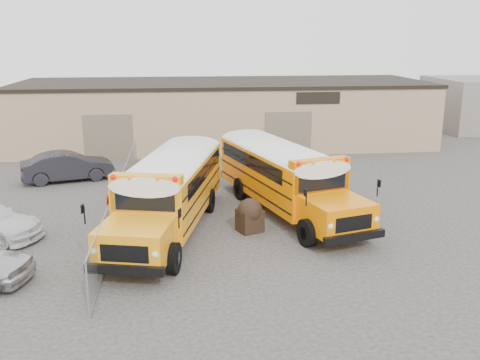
{
  "coord_description": "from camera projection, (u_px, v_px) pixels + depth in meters",
  "views": [
    {
      "loc": [
        -3.18,
        -20.32,
        7.94
      ],
      "look_at": [
        -0.61,
        2.99,
        1.6
      ],
      "focal_mm": 40.0,
      "sensor_mm": 36.0,
      "label": 1
    }
  ],
  "objects": [
    {
      "name": "tarp_bundle",
      "position": [
        250.0,
        215.0,
        22.27
      ],
      "size": [
        1.22,
        1.17,
        1.43
      ],
      "color": "black",
      "rests_on": "ground"
    },
    {
      "name": "ground",
      "position": [
        263.0,
        236.0,
        21.91
      ],
      "size": [
        120.0,
        120.0,
        0.0
      ],
      "primitive_type": "plane",
      "color": "#312F2D",
      "rests_on": "ground"
    },
    {
      "name": "school_bus_left",
      "position": [
        201.0,
        153.0,
        28.78
      ],
      "size": [
        5.13,
        11.21,
        3.19
      ],
      "color": "#FF9D12",
      "rests_on": "ground"
    },
    {
      "name": "chainlink_fence",
      "position": [
        121.0,
        198.0,
        23.92
      ],
      "size": [
        0.07,
        18.07,
        1.81
      ],
      "color": "#92959A",
      "rests_on": "ground"
    },
    {
      "name": "warehouse",
      "position": [
        224.0,
        112.0,
        40.48
      ],
      "size": [
        30.2,
        10.2,
        4.67
      ],
      "color": "tan",
      "rests_on": "ground"
    },
    {
      "name": "school_bus_right",
      "position": [
        232.0,
        146.0,
        30.65
      ],
      "size": [
        5.52,
        11.08,
        3.16
      ],
      "color": "orange",
      "rests_on": "ground"
    },
    {
      "name": "car_dark",
      "position": [
        68.0,
        166.0,
        30.11
      ],
      "size": [
        5.3,
        3.06,
        1.65
      ],
      "primitive_type": "imported",
      "rotation": [
        0.0,
        0.0,
        1.85
      ],
      "color": "black",
      "rests_on": "ground"
    }
  ]
}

